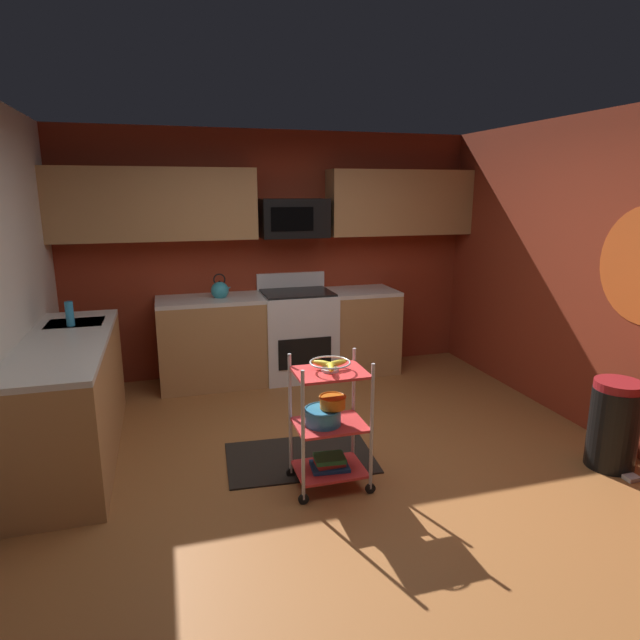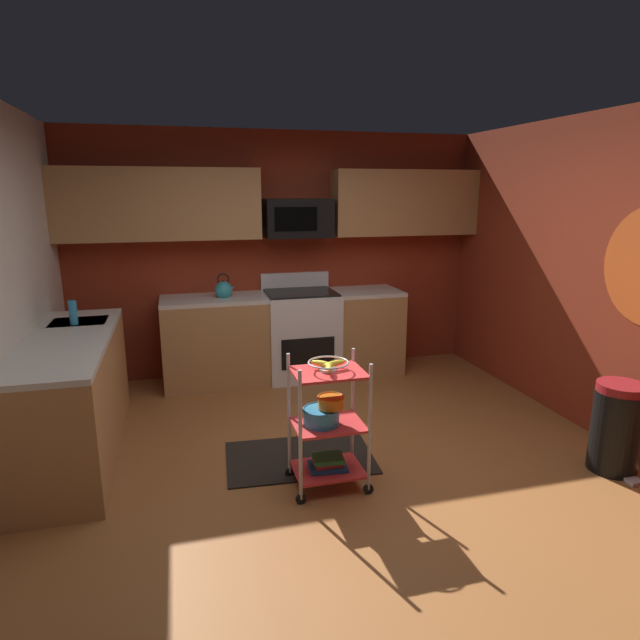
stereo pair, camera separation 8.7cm
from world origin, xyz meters
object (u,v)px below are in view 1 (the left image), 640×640
fruit_bowl (330,364)px  mixing_bowl_small (333,401)px  oven_range (297,333)px  microwave (294,218)px  trash_can (614,425)px  dish_soap_bottle (70,314)px  mixing_bowl_large (323,416)px  book_stack (330,462)px  rolling_cart (330,424)px  kettle (220,290)px

fruit_bowl → mixing_bowl_small: (0.02, -0.01, -0.26)m
oven_range → microwave: bearing=90.3°
trash_can → dish_soap_bottle: bearing=155.7°
mixing_bowl_large → book_stack: size_ratio=0.93×
rolling_cart → book_stack: rolling_cart is taller
mixing_bowl_large → kettle: size_ratio=0.95×
oven_range → dish_soap_bottle: size_ratio=5.50×
oven_range → trash_can: bearing=-56.3°
fruit_bowl → mixing_bowl_large: (-0.05, -0.00, -0.36)m
rolling_cart → microwave: bearing=82.0°
mixing_bowl_small → book_stack: size_ratio=0.67×
mixing_bowl_large → dish_soap_bottle: dish_soap_bottle is taller
oven_range → trash_can: (1.73, -2.59, -0.15)m
oven_range → mixing_bowl_large: (-0.38, -2.26, 0.04)m
rolling_cart → oven_range: bearing=81.6°
oven_range → mixing_bowl_small: 2.30m
kettle → trash_can: kettle is taller
rolling_cart → fruit_bowl: size_ratio=3.36×
microwave → rolling_cart: (-0.33, -2.37, -1.25)m
mixing_bowl_large → book_stack: mixing_bowl_large is taller
fruit_bowl → mixing_bowl_large: fruit_bowl is taller
oven_range → dish_soap_bottle: (-2.09, -0.87, 0.54)m
microwave → trash_can: microwave is taller
oven_range → microwave: microwave is taller
oven_range → mixing_bowl_small: bearing=-98.0°
rolling_cart → kettle: size_ratio=3.47×
microwave → trash_can: size_ratio=1.06×
fruit_bowl → mixing_bowl_small: size_ratio=1.49×
rolling_cart → mixing_bowl_small: bearing=-30.4°
microwave → kettle: 1.07m
fruit_bowl → book_stack: fruit_bowl is taller
rolling_cart → dish_soap_bottle: size_ratio=4.57×
mixing_bowl_small → trash_can: bearing=-8.7°
microwave → kettle: (-0.81, -0.11, -0.70)m
mixing_bowl_small → dish_soap_bottle: bearing=141.5°
oven_range → kettle: 0.96m
mixing_bowl_large → kettle: (-0.42, 2.26, 0.48)m
book_stack → mixing_bowl_large: bearing=180.0°
rolling_cart → kettle: (-0.47, 2.26, 0.55)m
mixing_bowl_small → dish_soap_bottle: 2.30m
mixing_bowl_large → kettle: bearing=100.6°
rolling_cart → dish_soap_bottle: bearing=141.5°
fruit_bowl → dish_soap_bottle: (-1.75, 1.40, 0.14)m
microwave → dish_soap_bottle: size_ratio=3.50×
book_stack → trash_can: (2.06, -0.32, 0.16)m
microwave → kettle: size_ratio=2.65×
fruit_bowl → rolling_cart: bearing=-116.6°
fruit_bowl → mixing_bowl_small: 0.26m
microwave → fruit_bowl: size_ratio=2.57×
mixing_bowl_small → fruit_bowl: bearing=149.6°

